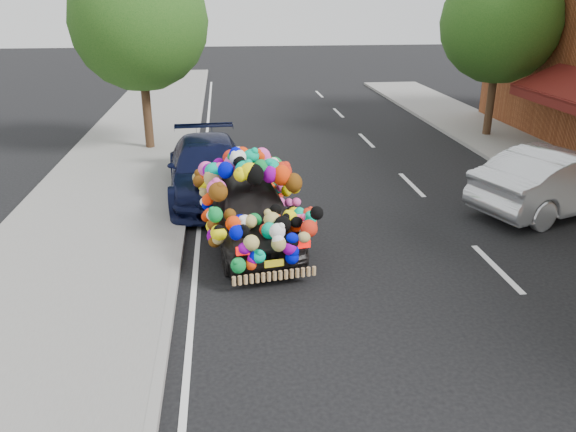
% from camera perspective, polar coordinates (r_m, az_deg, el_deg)
% --- Properties ---
extents(ground, '(100.00, 100.00, 0.00)m').
position_cam_1_polar(ground, '(10.18, 1.87, -6.37)').
color(ground, black).
rests_on(ground, ground).
extents(sidewalk, '(4.00, 60.00, 0.12)m').
position_cam_1_polar(sidewalk, '(10.48, -22.25, -6.87)').
color(sidewalk, gray).
rests_on(sidewalk, ground).
extents(kerb, '(0.15, 60.00, 0.13)m').
position_cam_1_polar(kerb, '(10.11, -11.51, -6.64)').
color(kerb, gray).
rests_on(kerb, ground).
extents(lane_markings, '(6.00, 50.00, 0.01)m').
position_cam_1_polar(lane_markings, '(11.24, 20.42, -4.97)').
color(lane_markings, silver).
rests_on(lane_markings, ground).
extents(tree_near_sidewalk, '(4.20, 4.20, 6.13)m').
position_cam_1_polar(tree_near_sidewalk, '(18.57, -14.91, 18.56)').
color(tree_near_sidewalk, '#332114').
rests_on(tree_near_sidewalk, ground).
extents(tree_far_b, '(4.00, 4.00, 5.90)m').
position_cam_1_polar(tree_far_b, '(21.10, 20.80, 17.85)').
color(tree_far_b, '#332114').
rests_on(tree_far_b, ground).
extents(plush_art_car, '(2.55, 4.38, 1.99)m').
position_cam_1_polar(plush_art_car, '(11.23, -3.94, 1.96)').
color(plush_art_car, black).
rests_on(plush_art_car, ground).
extents(navy_sedan, '(2.26, 4.96, 1.41)m').
position_cam_1_polar(navy_sedan, '(14.28, -8.10, 4.79)').
color(navy_sedan, black).
rests_on(navy_sedan, ground).
extents(silver_hatchback, '(4.84, 3.08, 1.51)m').
position_cam_1_polar(silver_hatchback, '(14.56, 26.12, 3.30)').
color(silver_hatchback, silver).
rests_on(silver_hatchback, ground).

